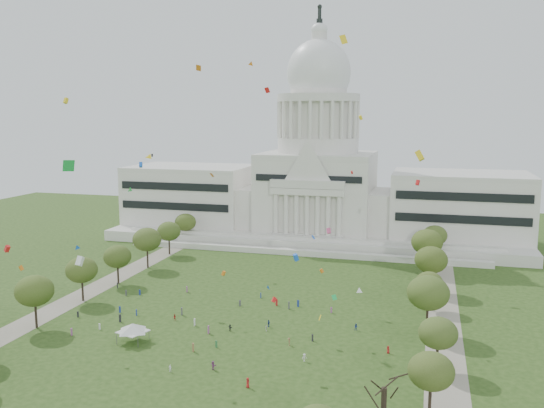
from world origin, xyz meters
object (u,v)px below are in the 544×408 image
(big_bare_tree, at_px, (384,384))
(capitol, at_px, (317,183))
(event_tent, at_px, (133,327))
(person_0, at_px, (388,350))

(big_bare_tree, bearing_deg, capitol, 105.02)
(capitol, height_order, event_tent, capitol)
(capitol, relative_size, big_bare_tree, 12.50)
(person_0, bearing_deg, capitol, 136.35)
(capitol, height_order, person_0, capitol)
(big_bare_tree, height_order, event_tent, big_bare_tree)
(big_bare_tree, bearing_deg, person_0, 92.67)
(big_bare_tree, bearing_deg, event_tent, 157.29)
(event_tent, bearing_deg, capitol, 81.31)
(capitol, xyz_separation_m, big_bare_tree, (38.00, -141.59, -13.62))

